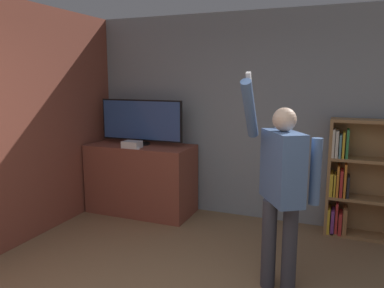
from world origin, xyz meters
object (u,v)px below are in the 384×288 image
Objects in this scene: person at (282,182)px; game_console at (132,144)px; television at (141,121)px; bookshelf at (357,181)px.

game_console is at bearing -148.55° from person.
bookshelf is at bearing 3.93° from television.
person is (-0.66, -1.50, 0.32)m from bookshelf.
person is at bearing -32.00° from television.
person is (2.10, -1.05, -0.01)m from game_console.
bookshelf is (2.76, 0.45, -0.33)m from game_console.
person is (2.10, -1.31, -0.29)m from television.
television reaches higher than game_console.
television is 2.83m from bookshelf.
game_console is 0.12× the size of person.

